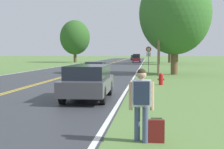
% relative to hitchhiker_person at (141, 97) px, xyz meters
% --- Properties ---
extents(hitchhiker_person, '(0.60, 0.43, 1.76)m').
position_rel_hitchhiker_person_xyz_m(hitchhiker_person, '(0.00, 0.00, 0.00)').
color(hitchhiker_person, '#475175').
rests_on(hitchhiker_person, ground).
extents(suitcase, '(0.39, 0.16, 0.59)m').
position_rel_hitchhiker_person_xyz_m(suitcase, '(0.35, 0.02, -0.80)').
color(suitcase, maroon).
rests_on(suitcase, ground).
extents(fire_hydrant, '(0.45, 0.29, 0.79)m').
position_rel_hitchhiker_person_xyz_m(fire_hydrant, '(0.98, 13.50, -0.67)').
color(fire_hydrant, red).
rests_on(fire_hydrant, ground).
extents(traffic_sign, '(0.60, 0.10, 2.80)m').
position_rel_hitchhiker_person_xyz_m(traffic_sign, '(0.15, 26.42, 1.04)').
color(traffic_sign, gray).
rests_on(traffic_sign, ground).
extents(utility_pole_midground, '(1.80, 0.24, 7.22)m').
position_rel_hitchhiker_person_xyz_m(utility_pole_midground, '(1.08, 21.75, 2.68)').
color(utility_pole_midground, brown).
rests_on(utility_pole_midground, ground).
extents(tree_left_verge, '(6.95, 6.95, 9.94)m').
position_rel_hitchhiker_person_xyz_m(tree_left_verge, '(2.66, 23.68, 4.85)').
color(tree_left_verge, brown).
rests_on(tree_left_verge, ground).
extents(tree_mid_treeline, '(6.60, 6.60, 9.32)m').
position_rel_hitchhiker_person_xyz_m(tree_mid_treeline, '(-16.12, 60.64, 4.44)').
color(tree_mid_treeline, brown).
rests_on(tree_mid_treeline, ground).
extents(tree_right_cluster, '(6.50, 6.50, 10.81)m').
position_rel_hitchhiker_person_xyz_m(tree_right_cluster, '(5.20, 50.43, 5.97)').
color(tree_right_cluster, brown).
rests_on(tree_right_cluster, ground).
extents(tree_far_back, '(5.83, 5.83, 9.73)m').
position_rel_hitchhiker_person_xyz_m(tree_far_back, '(4.68, 61.81, 5.28)').
color(tree_far_back, '#473828').
rests_on(tree_far_back, ground).
extents(car_dark_grey_suv_nearest, '(2.00, 4.62, 1.56)m').
position_rel_hitchhiker_person_xyz_m(car_dark_grey_suv_nearest, '(-2.57, 6.59, -0.22)').
color(car_dark_grey_suv_nearest, black).
rests_on(car_dark_grey_suv_nearest, ground).
extents(car_silver_sedan_approaching, '(1.94, 4.59, 1.29)m').
position_rel_hitchhiker_person_xyz_m(car_silver_sedan_approaching, '(-4.80, 21.49, -0.40)').
color(car_silver_sedan_approaching, black).
rests_on(car_silver_sedan_approaching, ground).
extents(car_maroon_suv_mid_near, '(1.91, 4.71, 1.87)m').
position_rel_hitchhiker_person_xyz_m(car_maroon_suv_mid_near, '(-2.55, 62.01, -0.09)').
color(car_maroon_suv_mid_near, black).
rests_on(car_maroon_suv_mid_near, ground).
extents(car_dark_green_hatchback_mid_far, '(1.97, 3.99, 1.51)m').
position_rel_hitchhiker_person_xyz_m(car_dark_green_hatchback_mid_far, '(-3.84, 80.59, -0.27)').
color(car_dark_green_hatchback_mid_far, black).
rests_on(car_dark_green_hatchback_mid_far, ground).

